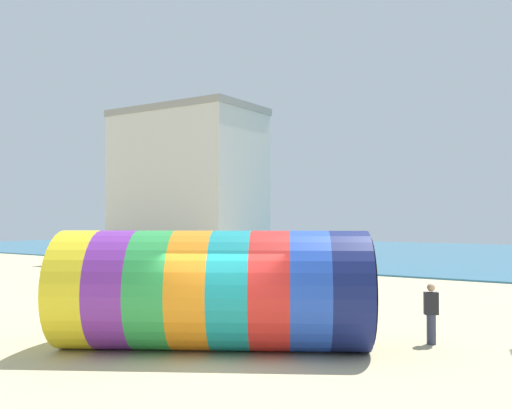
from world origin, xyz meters
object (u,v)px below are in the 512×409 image
object	(u,v)px
bystander_mid_beach	(347,272)
bystander_far_left	(198,270)
bystander_near_water	(162,268)
giant_inflatable_tube	(214,290)
kite_handler	(431,313)

from	to	relation	value
bystander_mid_beach	bystander_far_left	size ratio (longest dim) A/B	1.02
bystander_near_water	bystander_mid_beach	distance (m)	8.64
giant_inflatable_tube	kite_handler	world-z (taller)	giant_inflatable_tube
giant_inflatable_tube	kite_handler	size ratio (longest dim) A/B	5.15
bystander_mid_beach	bystander_far_left	distance (m)	7.07
bystander_mid_beach	bystander_far_left	world-z (taller)	bystander_mid_beach
bystander_near_water	bystander_far_left	size ratio (longest dim) A/B	1.13
giant_inflatable_tube	bystander_near_water	world-z (taller)	giant_inflatable_tube
bystander_far_left	kite_handler	bearing A→B (deg)	-25.81
kite_handler	bystander_mid_beach	xyz separation A→B (m)	(-6.46, 9.10, 0.00)
kite_handler	bystander_mid_beach	world-z (taller)	bystander_mid_beach
bystander_near_water	kite_handler	bearing A→B (deg)	-19.38
kite_handler	bystander_near_water	xyz separation A→B (m)	(-14.02, 4.93, 0.11)
kite_handler	giant_inflatable_tube	bearing A→B (deg)	-141.51
bystander_near_water	bystander_mid_beach	world-z (taller)	bystander_near_water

